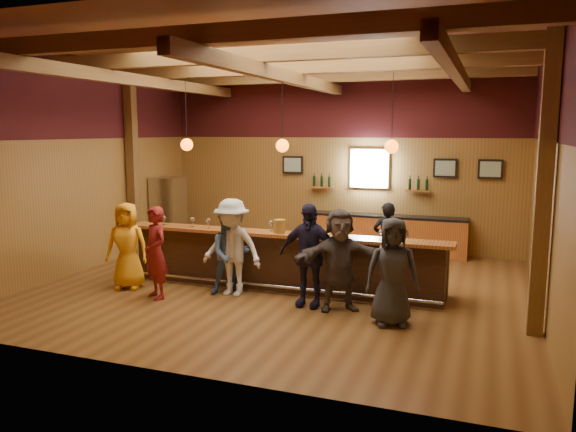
{
  "coord_description": "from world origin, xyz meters",
  "views": [
    {
      "loc": [
        3.65,
        -9.7,
        2.98
      ],
      "look_at": [
        0.0,
        0.3,
        1.35
      ],
      "focal_mm": 35.0,
      "sensor_mm": 36.0,
      "label": 1
    }
  ],
  "objects": [
    {
      "name": "bartender",
      "position": [
        1.74,
        1.34,
        0.79
      ],
      "size": [
        0.59,
        0.41,
        1.57
      ],
      "primitive_type": "imported",
      "rotation": [
        0.0,
        0.0,
        3.2
      ],
      "color": "black",
      "rests_on": "ground"
    },
    {
      "name": "customer_navy",
      "position": [
        0.79,
        -0.85,
        0.89
      ],
      "size": [
        1.05,
        0.47,
        1.78
      ],
      "primitive_type": "imported",
      "rotation": [
        0.0,
        0.0,
        -0.03
      ],
      "color": "#1C1932",
      "rests_on": "ground"
    },
    {
      "name": "glass_b",
      "position": [
        -1.81,
        -0.19,
        1.25
      ],
      "size": [
        0.09,
        0.09,
        0.19
      ],
      "color": "silver",
      "rests_on": "bar_counter"
    },
    {
      "name": "customer_dark",
      "position": [
        2.29,
        -1.31,
        0.84
      ],
      "size": [
        0.94,
        0.76,
        1.68
      ],
      "primitive_type": "imported",
      "rotation": [
        0.0,
        0.0,
        0.31
      ],
      "color": "#2A2A2D",
      "rests_on": "ground"
    },
    {
      "name": "glass_g",
      "position": [
        1.2,
        -0.19,
        1.25
      ],
      "size": [
        0.09,
        0.09,
        0.19
      ],
      "color": "silver",
      "rests_on": "bar_counter"
    },
    {
      "name": "glass_h",
      "position": [
        1.89,
        -0.24,
        1.23
      ],
      "size": [
        0.07,
        0.07,
        0.17
      ],
      "color": "silver",
      "rests_on": "bar_counter"
    },
    {
      "name": "customer_orange",
      "position": [
        -2.77,
        -0.98,
        0.82
      ],
      "size": [
        0.91,
        0.72,
        1.64
      ],
      "primitive_type": "imported",
      "rotation": [
        0.0,
        0.0,
        0.27
      ],
      "color": "orange",
      "rests_on": "ground"
    },
    {
      "name": "framed_pictures",
      "position": [
        1.67,
        3.94,
        2.1
      ],
      "size": [
        5.35,
        0.05,
        0.45
      ],
      "color": "black",
      "rests_on": "room"
    },
    {
      "name": "pendant_lights",
      "position": [
        0.0,
        0.0,
        2.71
      ],
      "size": [
        4.24,
        0.24,
        1.37
      ],
      "color": "black",
      "rests_on": "room"
    },
    {
      "name": "glass_f",
      "position": [
        0.93,
        -0.14,
        1.23
      ],
      "size": [
        0.07,
        0.07,
        0.17
      ],
      "color": "silver",
      "rests_on": "bar_counter"
    },
    {
      "name": "room",
      "position": [
        0.0,
        0.06,
        3.21
      ],
      "size": [
        9.04,
        9.0,
        4.52
      ],
      "color": "brown",
      "rests_on": "ground"
    },
    {
      "name": "glass_a",
      "position": [
        -2.45,
        -0.2,
        1.24
      ],
      "size": [
        0.08,
        0.08,
        0.19
      ],
      "color": "silver",
      "rests_on": "bar_counter"
    },
    {
      "name": "stainless_fridge",
      "position": [
        -4.1,
        2.6,
        0.9
      ],
      "size": [
        0.7,
        0.7,
        1.8
      ],
      "primitive_type": "cube",
      "color": "silver",
      "rests_on": "ground"
    },
    {
      "name": "wine_shelves",
      "position": [
        0.8,
        3.88,
        1.62
      ],
      "size": [
        3.0,
        0.18,
        0.3
      ],
      "color": "#94481B",
      "rests_on": "room"
    },
    {
      "name": "glass_e",
      "position": [
        -0.2,
        -0.09,
        1.25
      ],
      "size": [
        0.09,
        0.09,
        0.2
      ],
      "color": "silver",
      "rests_on": "bar_counter"
    },
    {
      "name": "ice_bucket",
      "position": [
        0.01,
        -0.19,
        1.23
      ],
      "size": [
        0.22,
        0.22,
        0.24
      ],
      "primitive_type": "cylinder",
      "color": "brown",
      "rests_on": "bar_counter"
    },
    {
      "name": "customer_redvest",
      "position": [
        -1.9,
        -1.36,
        0.83
      ],
      "size": [
        0.72,
        0.65,
        1.65
      ],
      "primitive_type": "imported",
      "rotation": [
        0.0,
        0.0,
        -0.55
      ],
      "color": "maroon",
      "rests_on": "ground"
    },
    {
      "name": "customer_white",
      "position": [
        -0.7,
        -0.73,
        0.89
      ],
      "size": [
        1.17,
        0.7,
        1.77
      ],
      "primitive_type": "imported",
      "rotation": [
        0.0,
        0.0,
        -0.04
      ],
      "color": "silver",
      "rests_on": "ground"
    },
    {
      "name": "glass_c",
      "position": [
        -1.46,
        -0.18,
        1.24
      ],
      "size": [
        0.08,
        0.08,
        0.19
      ],
      "color": "silver",
      "rests_on": "bar_counter"
    },
    {
      "name": "bottle_b",
      "position": [
        0.63,
        -0.12,
        1.25
      ],
      "size": [
        0.08,
        0.08,
        0.35
      ],
      "color": "black",
      "rests_on": "bar_counter"
    },
    {
      "name": "glass_d",
      "position": [
        -1.13,
        -0.17,
        1.24
      ],
      "size": [
        0.08,
        0.08,
        0.19
      ],
      "color": "silver",
      "rests_on": "bar_counter"
    },
    {
      "name": "customer_denim",
      "position": [
        -0.79,
        -0.65,
        0.75
      ],
      "size": [
        0.92,
        0.88,
        1.5
      ],
      "primitive_type": "imported",
      "rotation": [
        0.0,
        0.0,
        0.58
      ],
      "color": "#45618B",
      "rests_on": "ground"
    },
    {
      "name": "bottle_a",
      "position": [
        0.51,
        -0.1,
        1.26
      ],
      "size": [
        0.09,
        0.09,
        0.39
      ],
      "color": "black",
      "rests_on": "bar_counter"
    },
    {
      "name": "window",
      "position": [
        0.8,
        3.95,
        2.05
      ],
      "size": [
        0.95,
        0.09,
        0.95
      ],
      "color": "silver",
      "rests_on": "room"
    },
    {
      "name": "customer_brown",
      "position": [
        1.34,
        -0.89,
        0.86
      ],
      "size": [
        1.65,
        1.17,
        1.72
      ],
      "primitive_type": "imported",
      "rotation": [
        0.0,
        0.0,
        0.47
      ],
      "color": "#4C413C",
      "rests_on": "ground"
    },
    {
      "name": "bar_counter",
      "position": [
        0.02,
        0.15,
        0.52
      ],
      "size": [
        6.3,
        1.07,
        1.11
      ],
      "color": "black",
      "rests_on": "ground"
    },
    {
      "name": "back_bar_cabinet",
      "position": [
        1.2,
        3.72,
        0.48
      ],
      "size": [
        4.0,
        0.52,
        0.95
      ],
      "color": "#94481B",
      "rests_on": "ground"
    }
  ]
}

